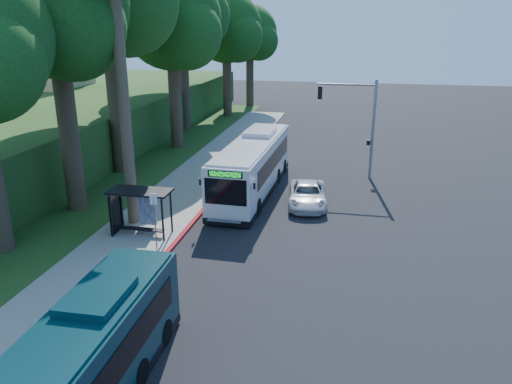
% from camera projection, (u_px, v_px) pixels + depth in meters
% --- Properties ---
extents(ground, '(140.00, 140.00, 0.00)m').
position_uv_depth(ground, '(283.00, 225.00, 27.71)').
color(ground, black).
rests_on(ground, ground).
extents(sidewalk, '(4.50, 70.00, 0.12)m').
position_uv_depth(sidewalk, '(159.00, 214.00, 29.07)').
color(sidewalk, gray).
rests_on(sidewalk, ground).
extents(red_curb, '(0.25, 30.00, 0.13)m').
position_uv_depth(red_curb, '(172.00, 246.00, 24.92)').
color(red_curb, maroon).
rests_on(red_curb, ground).
extents(grass_verge, '(8.00, 70.00, 0.06)m').
position_uv_depth(grass_verge, '(110.00, 183.00, 34.79)').
color(grass_verge, '#234719').
rests_on(grass_verge, ground).
extents(bus_shelter, '(3.20, 1.51, 2.55)m').
position_uv_depth(bus_shelter, '(137.00, 203.00, 25.84)').
color(bus_shelter, black).
rests_on(bus_shelter, ground).
extents(stop_sign_pole, '(0.35, 0.06, 3.17)m').
position_uv_depth(stop_sign_pole, '(155.00, 215.00, 23.42)').
color(stop_sign_pole, gray).
rests_on(stop_sign_pole, ground).
extents(traffic_signal_pole, '(4.10, 0.30, 7.00)m').
position_uv_depth(traffic_signal_pole, '(359.00, 116.00, 34.84)').
color(traffic_signal_pole, gray).
rests_on(traffic_signal_pole, ground).
extents(hillside_backdrop, '(24.00, 60.00, 8.80)m').
position_uv_depth(hillside_backdrop, '(25.00, 116.00, 45.88)').
color(hillside_backdrop, '#234719').
rests_on(hillside_backdrop, ground).
extents(tree_0, '(8.40, 8.00, 15.70)m').
position_uv_depth(tree_0, '(55.00, 12.00, 26.40)').
color(tree_0, '#382B1E').
rests_on(tree_0, ground).
extents(tree_2, '(8.82, 8.40, 15.12)m').
position_uv_depth(tree_2, '(172.00, 24.00, 41.38)').
color(tree_2, '#382B1E').
rests_on(tree_2, ground).
extents(tree_3, '(10.08, 9.60, 17.28)m').
position_uv_depth(tree_3, '(181.00, 8.00, 48.68)').
color(tree_3, '#382B1E').
rests_on(tree_3, ground).
extents(tree_4, '(8.40, 8.00, 14.14)m').
position_uv_depth(tree_4, '(227.00, 31.00, 56.36)').
color(tree_4, '#382B1E').
rests_on(tree_4, ground).
extents(tree_5, '(7.35, 7.00, 12.86)m').
position_uv_depth(tree_5, '(250.00, 36.00, 63.84)').
color(tree_5, '#382B1E').
rests_on(tree_5, ground).
extents(white_bus, '(3.01, 12.64, 3.75)m').
position_uv_depth(white_bus, '(253.00, 165.00, 32.56)').
color(white_bus, silver).
rests_on(white_bus, ground).
extents(teal_bus, '(2.49, 10.95, 3.26)m').
position_uv_depth(teal_bus, '(72.00, 378.00, 13.45)').
color(teal_bus, '#092B32').
rests_on(teal_bus, ground).
extents(pickup, '(2.78, 5.10, 1.35)m').
position_uv_depth(pickup, '(307.00, 195.00, 30.49)').
color(pickup, silver).
rests_on(pickup, ground).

